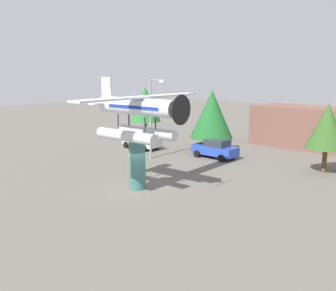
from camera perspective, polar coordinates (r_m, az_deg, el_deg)
ground_plane at (r=25.64m, az=-4.61°, el=-6.49°), size 140.00×140.00×0.00m
display_pedestal at (r=25.19m, az=-4.67°, el=-2.83°), size 1.10×1.10×3.37m
floatplane_monument at (r=24.52m, az=-4.57°, el=4.76°), size 6.97×10.45×4.00m
car_near_silver at (r=38.66m, az=-3.99°, el=0.82°), size 4.20×2.02×1.76m
car_mid_blue at (r=34.60m, az=7.16°, el=-0.44°), size 4.20×2.02×1.76m
streetlight_primary at (r=33.68m, az=-2.40°, el=4.99°), size 1.84×0.28×7.10m
storefront_building at (r=41.94m, az=20.44°, el=2.63°), size 11.00×5.25×4.19m
tree_west at (r=44.81m, az=-3.47°, el=6.23°), size 3.66×3.66×6.03m
tree_east at (r=36.18m, az=6.61°, el=4.71°), size 4.08×4.08×6.05m
tree_center_back at (r=31.39m, az=22.87°, el=2.70°), size 3.14×3.14×5.39m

